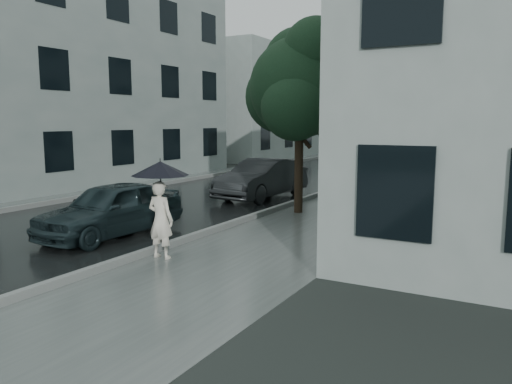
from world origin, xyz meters
The scene contains 14 objects.
ground centered at (0.00, 0.00, 0.00)m, with size 120.00×120.00×0.00m, color black.
sidewalk centered at (0.25, 12.00, 0.00)m, with size 3.50×60.00×0.01m, color slate.
kerb_near centered at (-1.57, 12.00, 0.07)m, with size 0.15×60.00×0.15m, color slate.
asphalt_road centered at (-5.08, 12.00, 0.00)m, with size 6.85×60.00×0.00m, color black.
kerb_far centered at (-8.57, 12.00, 0.07)m, with size 0.15×60.00×0.15m, color slate.
sidewalk_far centered at (-9.50, 12.00, 0.00)m, with size 1.70×60.00×0.01m, color #4C5451.
building_far_a centered at (-13.77, 8.00, 4.75)m, with size 7.02×20.00×9.50m.
building_far_b centered at (-13.77, 30.00, 4.00)m, with size 7.02×18.00×8.00m.
pedestrian centered at (-1.20, 1.18, 0.78)m, with size 0.57×0.37×1.55m, color silver.
umbrella centered at (-1.16, 1.17, 1.81)m, with size 1.50×1.50×1.06m.
street_tree centered at (-0.88, 7.25, 3.73)m, with size 3.83×3.48×5.60m.
lamp_post centered at (-1.31, 11.20, 2.76)m, with size 0.84×0.39×4.80m.
car_near centered at (-3.50, 2.14, 0.66)m, with size 1.53×3.81×1.30m, color #19272B.
car_far centered at (-3.17, 9.11, 0.70)m, with size 1.48×4.24×1.40m, color #212426.
Camera 1 is at (5.16, -6.39, 2.72)m, focal length 35.00 mm.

